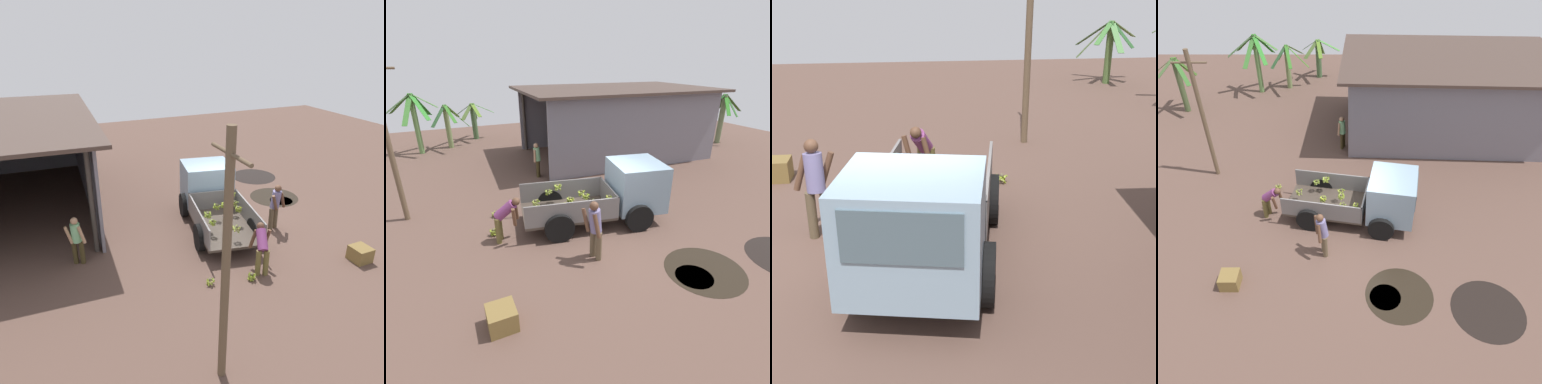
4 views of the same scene
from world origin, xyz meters
TOP-DOWN VIEW (x-y plane):
  - ground at (0.00, 0.00)m, footprint 36.00×36.00m
  - mud_patch_0 at (0.99, -3.03)m, footprint 0.90×0.90m
  - mud_patch_1 at (1.40, -2.95)m, footprint 1.97×1.97m
  - cargo_truck at (0.95, 0.26)m, footprint 4.64×2.61m
  - warehouse_shed at (4.99, 6.89)m, footprint 10.00×6.88m
  - utility_pole at (-5.48, 3.08)m, footprint 1.22×0.16m
  - banana_palm_0 at (-3.60, 11.98)m, footprint 2.11×3.05m
  - banana_palm_1 at (-1.95, 13.67)m, footprint 2.31×2.48m
  - banana_palm_2 at (-5.21, 11.37)m, footprint 2.75×2.43m
  - banana_palm_3 at (11.83, 6.21)m, footprint 2.38×1.99m
  - banana_palm_5 at (10.24, 9.23)m, footprint 2.27×2.67m
  - person_foreground_visitor at (-0.87, -1.35)m, footprint 0.49×0.70m
  - person_worker_loading at (-2.76, 0.42)m, footprint 0.77×0.70m
  - person_bystander_near_shed at (-0.36, 5.14)m, footprint 0.43×0.59m
  - banana_bunch_on_ground_0 at (-3.08, 0.89)m, footprint 0.26×0.26m
  - banana_bunch_on_ground_1 at (-2.81, 2.03)m, footprint 0.27×0.27m
  - wooden_crate_0 at (-3.52, -2.59)m, footprint 0.55×0.55m

SIDE VIEW (x-z plane):
  - ground at x=0.00m, z-range 0.00..0.00m
  - mud_patch_0 at x=0.99m, z-range 0.00..0.01m
  - mud_patch_1 at x=1.40m, z-range 0.00..0.01m
  - banana_bunch_on_ground_0 at x=-3.08m, z-range 0.00..0.23m
  - banana_bunch_on_ground_1 at x=-2.81m, z-range 0.02..0.23m
  - wooden_crate_0 at x=-3.52m, z-range 0.00..0.45m
  - person_worker_loading at x=-2.76m, z-range 0.12..1.48m
  - person_bystander_near_shed at x=-0.36m, z-range 0.08..1.61m
  - person_foreground_visitor at x=-0.87m, z-range 0.09..1.75m
  - cargo_truck at x=0.95m, z-range 0.06..1.95m
  - banana_palm_1 at x=-1.95m, z-range 0.07..2.36m
  - banana_palm_0 at x=-3.60m, z-range 0.08..2.58m
  - banana_palm_5 at x=10.24m, z-range 0.12..2.90m
  - banana_palm_3 at x=11.83m, z-range 0.10..3.06m
  - banana_palm_2 at x=-5.21m, z-range 0.18..3.41m
  - warehouse_shed at x=4.99m, z-range 0.78..4.31m
  - utility_pole at x=-5.48m, z-range 0.09..5.14m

